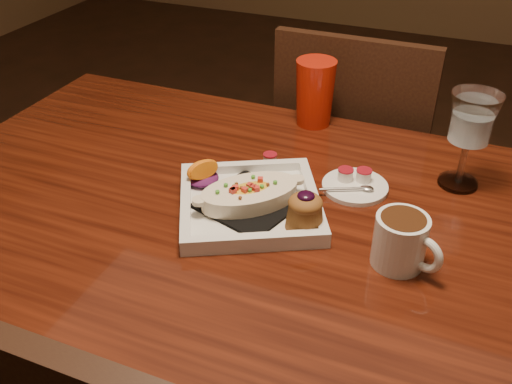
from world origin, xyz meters
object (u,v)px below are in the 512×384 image
at_px(saucer, 354,184).
at_px(red_tumbler, 315,93).
at_px(plate, 256,200).
at_px(goblet, 471,124).
at_px(chair_far, 353,168).
at_px(table, 278,263).
at_px(coffee_mug, 402,240).

relative_size(saucer, red_tumbler, 0.84).
distance_m(plate, saucer, 0.21).
distance_m(plate, goblet, 0.43).
distance_m(chair_far, goblet, 0.60).
xyz_separation_m(chair_far, red_tumbler, (-0.06, -0.23, 0.32)).
distance_m(chair_far, red_tumbler, 0.40).
relative_size(chair_far, plate, 2.72).
relative_size(chair_far, red_tumbler, 6.02).
bearing_deg(saucer, goblet, 26.04).
distance_m(chair_far, saucer, 0.54).
height_order(table, goblet, goblet).
distance_m(chair_far, plate, 0.67).
bearing_deg(red_tumbler, goblet, -22.94).
xyz_separation_m(plate, saucer, (0.15, 0.15, -0.02)).
distance_m(table, plate, 0.13).
xyz_separation_m(coffee_mug, goblet, (0.07, 0.28, 0.09)).
distance_m(plate, coffee_mug, 0.28).
relative_size(table, saucer, 11.60).
bearing_deg(coffee_mug, saucer, 146.34).
bearing_deg(plate, table, -42.90).
height_order(table, coffee_mug, coffee_mug).
distance_m(table, saucer, 0.22).
bearing_deg(saucer, chair_far, 101.57).
bearing_deg(table, chair_far, 90.00).
distance_m(table, chair_far, 0.65).
height_order(chair_far, saucer, chair_far).
height_order(table, plate, plate).
bearing_deg(red_tumbler, chair_far, 74.56).
bearing_deg(coffee_mug, chair_far, 132.12).
xyz_separation_m(table, goblet, (0.28, 0.25, 0.23)).
xyz_separation_m(chair_far, saucer, (0.10, -0.47, 0.25)).
bearing_deg(coffee_mug, goblet, 100.93).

